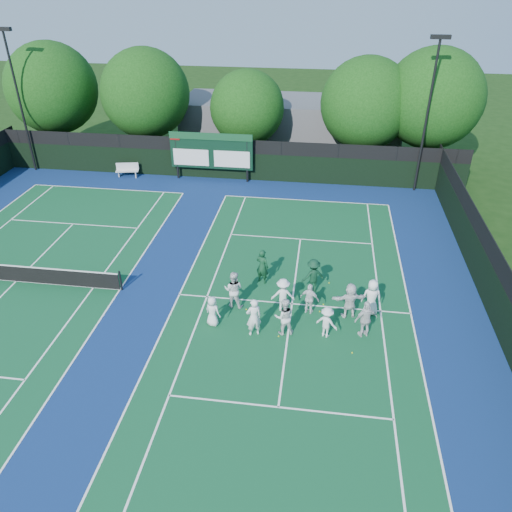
# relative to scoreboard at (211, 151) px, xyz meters

# --- Properties ---
(ground) EXTENTS (120.00, 120.00, 0.00)m
(ground) POSITION_rel_scoreboard_xyz_m (7.01, -15.59, -2.19)
(ground) COLOR #15330D
(ground) RESTS_ON ground
(court_apron) EXTENTS (34.00, 32.00, 0.01)m
(court_apron) POSITION_rel_scoreboard_xyz_m (1.01, -14.59, -2.19)
(court_apron) COLOR navy
(court_apron) RESTS_ON ground
(near_court) EXTENTS (11.05, 23.85, 0.01)m
(near_court) POSITION_rel_scoreboard_xyz_m (7.01, -14.59, -2.18)
(near_court) COLOR #104F29
(near_court) RESTS_ON ground
(left_court) EXTENTS (11.05, 23.85, 0.01)m
(left_court) POSITION_rel_scoreboard_xyz_m (-6.99, -14.59, -2.18)
(left_court) COLOR #104F29
(left_court) RESTS_ON ground
(back_fence) EXTENTS (34.00, 0.08, 3.00)m
(back_fence) POSITION_rel_scoreboard_xyz_m (1.01, 0.41, -0.83)
(back_fence) COLOR black
(back_fence) RESTS_ON ground
(divider_fence_right) EXTENTS (0.08, 32.00, 3.00)m
(divider_fence_right) POSITION_rel_scoreboard_xyz_m (16.01, -14.59, -0.83)
(divider_fence_right) COLOR black
(divider_fence_right) RESTS_ON ground
(scoreboard) EXTENTS (6.00, 0.21, 3.55)m
(scoreboard) POSITION_rel_scoreboard_xyz_m (0.00, 0.00, 0.00)
(scoreboard) COLOR black
(scoreboard) RESTS_ON ground
(clubhouse) EXTENTS (18.00, 6.00, 4.00)m
(clubhouse) POSITION_rel_scoreboard_xyz_m (5.01, 8.41, -0.19)
(clubhouse) COLOR #58595D
(clubhouse) RESTS_ON ground
(light_pole_left) EXTENTS (1.20, 0.30, 10.12)m
(light_pole_left) POSITION_rel_scoreboard_xyz_m (-13.99, 0.11, 4.11)
(light_pole_left) COLOR black
(light_pole_left) RESTS_ON ground
(light_pole_right) EXTENTS (1.20, 0.30, 10.12)m
(light_pole_right) POSITION_rel_scoreboard_xyz_m (14.51, 0.11, 4.11)
(light_pole_right) COLOR black
(light_pole_right) RESTS_ON ground
(tennis_net) EXTENTS (11.30, 0.10, 1.10)m
(tennis_net) POSITION_rel_scoreboard_xyz_m (-6.99, -14.59, -1.70)
(tennis_net) COLOR black
(tennis_net) RESTS_ON ground
(bench) EXTENTS (1.70, 0.77, 1.04)m
(bench) POSITION_rel_scoreboard_xyz_m (-6.41, -0.21, -1.63)
(bench) COLOR silver
(bench) RESTS_ON ground
(tree_a) EXTENTS (7.01, 7.01, 8.85)m
(tree_a) POSITION_rel_scoreboard_xyz_m (-13.30, 3.99, 2.97)
(tree_a) COLOR black
(tree_a) RESTS_ON ground
(tree_b) EXTENTS (6.77, 6.77, 8.57)m
(tree_b) POSITION_rel_scoreboard_xyz_m (-5.72, 3.99, 2.81)
(tree_b) COLOR black
(tree_b) RESTS_ON ground
(tree_c) EXTENTS (5.61, 5.61, 7.18)m
(tree_c) POSITION_rel_scoreboard_xyz_m (2.17, 3.99, 2.03)
(tree_c) COLOR black
(tree_c) RESTS_ON ground
(tree_d) EXTENTS (6.67, 6.67, 8.32)m
(tree_d) POSITION_rel_scoreboard_xyz_m (10.99, 3.99, 2.62)
(tree_d) COLOR black
(tree_d) RESTS_ON ground
(tree_e) EXTENTS (7.10, 7.10, 9.04)m
(tree_e) POSITION_rel_scoreboard_xyz_m (15.62, 3.99, 3.11)
(tree_e) COLOR black
(tree_e) RESTS_ON ground
(tennis_ball_0) EXTENTS (0.07, 0.07, 0.07)m
(tennis_ball_0) POSITION_rel_scoreboard_xyz_m (6.63, -17.05, -2.16)
(tennis_ball_0) COLOR #CBDC19
(tennis_ball_0) RESTS_ON ground
(tennis_ball_1) EXTENTS (0.07, 0.07, 0.07)m
(tennis_ball_1) POSITION_rel_scoreboard_xyz_m (8.73, -12.59, -2.16)
(tennis_ball_1) COLOR #CBDC19
(tennis_ball_1) RESTS_ON ground
(tennis_ball_2) EXTENTS (0.07, 0.07, 0.07)m
(tennis_ball_2) POSITION_rel_scoreboard_xyz_m (9.75, -17.68, -2.16)
(tennis_ball_2) COLOR #CBDC19
(tennis_ball_2) RESTS_ON ground
(tennis_ball_3) EXTENTS (0.07, 0.07, 0.07)m
(tennis_ball_3) POSITION_rel_scoreboard_xyz_m (4.95, -15.35, -2.16)
(tennis_ball_3) COLOR #CBDC19
(tennis_ball_3) RESTS_ON ground
(tennis_ball_4) EXTENTS (0.07, 0.07, 0.07)m
(tennis_ball_4) POSITION_rel_scoreboard_xyz_m (8.49, -14.47, -2.16)
(tennis_ball_4) COLOR #CBDC19
(tennis_ball_4) RESTS_ON ground
(tennis_ball_5) EXTENTS (0.07, 0.07, 0.07)m
(tennis_ball_5) POSITION_rel_scoreboard_xyz_m (8.33, -15.03, -2.16)
(tennis_ball_5) COLOR #CBDC19
(tennis_ball_5) RESTS_ON ground
(player_front_0) EXTENTS (0.84, 0.71, 1.47)m
(player_front_0) POSITION_rel_scoreboard_xyz_m (3.64, -16.60, -1.46)
(player_front_0) COLOR white
(player_front_0) RESTS_ON ground
(player_front_1) EXTENTS (0.79, 0.67, 1.84)m
(player_front_1) POSITION_rel_scoreboard_xyz_m (5.54, -17.02, -1.27)
(player_front_1) COLOR white
(player_front_1) RESTS_ON ground
(player_front_2) EXTENTS (0.99, 0.86, 1.77)m
(player_front_2) POSITION_rel_scoreboard_xyz_m (6.81, -16.75, -1.31)
(player_front_2) COLOR silver
(player_front_2) RESTS_ON ground
(player_front_3) EXTENTS (1.10, 0.89, 1.49)m
(player_front_3) POSITION_rel_scoreboard_xyz_m (8.64, -16.70, -1.45)
(player_front_3) COLOR white
(player_front_3) RESTS_ON ground
(player_front_4) EXTENTS (1.13, 0.83, 1.78)m
(player_front_4) POSITION_rel_scoreboard_xyz_m (10.27, -16.45, -1.30)
(player_front_4) COLOR silver
(player_front_4) RESTS_ON ground
(player_back_0) EXTENTS (0.96, 0.78, 1.86)m
(player_back_0) POSITION_rel_scoreboard_xyz_m (4.32, -15.11, -1.26)
(player_back_0) COLOR silver
(player_back_0) RESTS_ON ground
(player_back_1) EXTENTS (1.14, 0.73, 1.67)m
(player_back_1) POSITION_rel_scoreboard_xyz_m (6.61, -15.08, -1.36)
(player_back_1) COLOR white
(player_back_1) RESTS_ON ground
(player_back_2) EXTENTS (0.98, 0.63, 1.55)m
(player_back_2) POSITION_rel_scoreboard_xyz_m (7.83, -15.14, -1.42)
(player_back_2) COLOR white
(player_back_2) RESTS_ON ground
(player_back_3) EXTENTS (1.69, 0.91, 1.74)m
(player_back_3) POSITION_rel_scoreboard_xyz_m (9.63, -15.15, -1.32)
(player_back_3) COLOR silver
(player_back_3) RESTS_ON ground
(player_back_4) EXTENTS (0.92, 0.65, 1.80)m
(player_back_4) POSITION_rel_scoreboard_xyz_m (10.60, -14.81, -1.29)
(player_back_4) COLOR white
(player_back_4) RESTS_ON ground
(coach_left) EXTENTS (0.80, 0.68, 1.85)m
(coach_left) POSITION_rel_scoreboard_xyz_m (5.38, -12.91, -1.26)
(coach_left) COLOR #103C21
(coach_left) RESTS_ON ground
(coach_right) EXTENTS (1.32, 1.08, 1.78)m
(coach_right) POSITION_rel_scoreboard_xyz_m (7.91, -13.37, -1.30)
(coach_right) COLOR #0E3520
(coach_right) RESTS_ON ground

